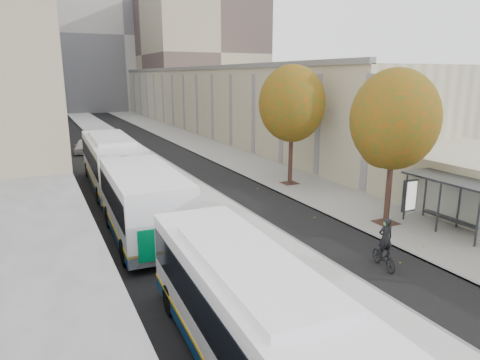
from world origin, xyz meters
TOP-DOWN VIEW (x-y plane):
  - bus_platform at (-3.88, 35.00)m, footprint 4.25×150.00m
  - sidewalk at (4.12, 35.00)m, footprint 4.75×150.00m
  - building_tan at (15.50, 64.00)m, footprint 18.00×92.00m
  - building_far_block at (6.00, 96.00)m, footprint 30.00×18.00m
  - bus_shelter at (5.69, 10.96)m, footprint 1.90×4.40m
  - tree_c at (3.60, 13.00)m, footprint 4.20×4.20m
  - tree_d at (3.60, 22.00)m, footprint 4.40×4.40m
  - bus_far at (-7.59, 22.11)m, footprint 3.47×19.45m
  - cyclist at (-0.19, 9.24)m, footprint 0.78×1.66m
  - distant_car at (-7.67, 41.08)m, footprint 2.39×4.12m

SIDE VIEW (x-z plane):
  - sidewalk at x=4.12m, z-range 0.00..0.08m
  - bus_platform at x=-3.88m, z-range 0.00..0.15m
  - distant_car at x=-7.67m, z-range 0.00..1.32m
  - cyclist at x=-0.19m, z-range -0.26..1.78m
  - bus_far at x=-7.59m, z-range 0.15..3.38m
  - bus_shelter at x=5.69m, z-range 0.92..3.45m
  - building_tan at x=15.50m, z-range 0.00..8.00m
  - tree_c at x=3.60m, z-range 1.61..8.89m
  - tree_d at x=3.60m, z-range 1.67..9.27m
  - building_far_block at x=6.00m, z-range 0.00..30.00m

